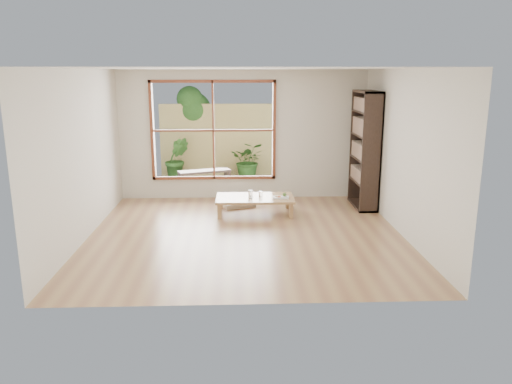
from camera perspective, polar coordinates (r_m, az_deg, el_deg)
ground at (r=8.08m, az=-1.18°, el=-4.84°), size 5.00×5.00×0.00m
low_table at (r=9.17m, az=-0.13°, el=-0.80°), size 1.43×0.81×0.31m
floor_cushion at (r=9.81m, az=-2.24°, el=-1.24°), size 0.76×0.76×0.09m
bookshelf at (r=9.72m, az=12.34°, el=4.72°), size 0.35×1.00×2.21m
glass_tall at (r=9.06m, az=-0.62°, el=-0.25°), size 0.08×0.08×0.15m
glass_mid at (r=9.21m, az=0.53°, el=-0.19°), size 0.07×0.07×0.09m
glass_short at (r=9.28m, az=-0.64°, el=-0.10°), size 0.07×0.07×0.09m
glass_small at (r=9.24m, az=-0.61°, el=-0.18°), size 0.07×0.07×0.09m
food_tray at (r=9.11m, az=2.93°, el=-0.53°), size 0.30×0.23×0.09m
deck at (r=11.52m, az=-4.51°, el=0.74°), size 2.80×2.00×0.05m
garden_bench at (r=11.30m, az=-5.92°, el=2.19°), size 1.21×0.71×0.37m
bamboo_fence at (r=12.34m, az=-4.41°, el=5.85°), size 2.80×0.06×1.80m
shrub_right at (r=12.05m, az=-0.85°, el=3.64°), size 0.87×0.77×0.89m
shrub_left at (r=11.99m, az=-9.03°, el=3.75°), size 0.63×0.54×1.03m
garden_tree at (r=12.61m, az=-7.54°, el=9.25°), size 1.04×0.85×2.22m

